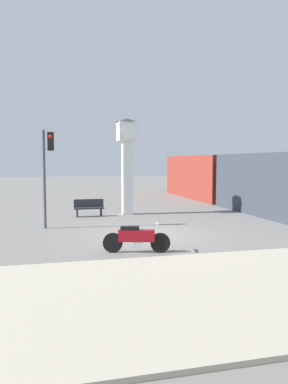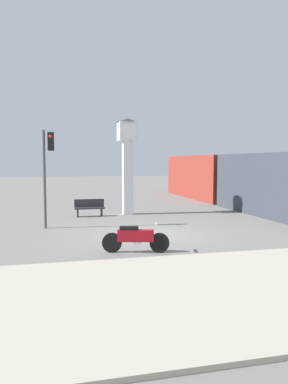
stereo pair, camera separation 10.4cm
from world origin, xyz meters
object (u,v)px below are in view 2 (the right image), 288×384
traffic_light (48,161)px  bench (89,207)px  clock_tower (128,152)px  motorcycle (135,238)px  freight_train (234,180)px

traffic_light → bench: 4.55m
clock_tower → bench: size_ratio=3.32×
motorcycle → bench: (-0.69, 8.45, 0.03)m
clock_tower → freight_train: (7.91, 2.75, -1.79)m
motorcycle → clock_tower: bearing=94.9°
freight_train → bench: size_ratio=13.13×
motorcycle → clock_tower: 9.36m
clock_tower → traffic_light: (-4.25, -3.47, -0.53)m
motorcycle → traffic_light: 6.46m
motorcycle → freight_train: (9.38, 11.49, 1.24)m
clock_tower → traffic_light: bearing=-140.8°
traffic_light → bench: (2.09, 3.18, -2.48)m
motorcycle → clock_tower: clock_tower is taller
freight_train → bench: freight_train is taller
traffic_light → bench: traffic_light is taller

